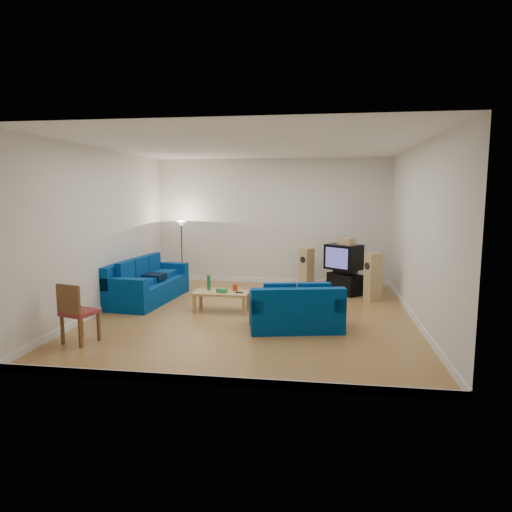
# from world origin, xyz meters

# --- Properties ---
(room) EXTENTS (6.01, 6.51, 3.21)m
(room) POSITION_xyz_m (0.00, 0.00, 1.54)
(room) COLOR brown
(room) RESTS_ON ground
(sofa_three_seat) EXTENTS (1.20, 2.37, 0.89)m
(sofa_three_seat) POSITION_xyz_m (-2.51, 0.87, 0.33)
(sofa_three_seat) COLOR navy
(sofa_three_seat) RESTS_ON ground
(sofa_loveseat) EXTENTS (1.71, 1.18, 0.78)m
(sofa_loveseat) POSITION_xyz_m (0.87, -0.79, 0.30)
(sofa_loveseat) COLOR navy
(sofa_loveseat) RESTS_ON ground
(coffee_table) EXTENTS (1.11, 0.58, 0.40)m
(coffee_table) POSITION_xyz_m (-0.67, 0.22, 0.34)
(coffee_table) COLOR tan
(coffee_table) RESTS_ON ground
(bottle) EXTENTS (0.08, 0.08, 0.31)m
(bottle) POSITION_xyz_m (-0.95, 0.33, 0.55)
(bottle) COLOR #197233
(bottle) RESTS_ON coffee_table
(tissue_box) EXTENTS (0.23, 0.16, 0.08)m
(tissue_box) POSITION_xyz_m (-0.64, 0.14, 0.44)
(tissue_box) COLOR green
(tissue_box) RESTS_ON coffee_table
(red_canister) EXTENTS (0.12, 0.12, 0.14)m
(red_canister) POSITION_xyz_m (-0.41, 0.34, 0.46)
(red_canister) COLOR red
(red_canister) RESTS_ON coffee_table
(remote) EXTENTS (0.14, 0.05, 0.02)m
(remote) POSITION_xyz_m (-0.30, 0.16, 0.41)
(remote) COLOR black
(remote) RESTS_ON coffee_table
(tv_stand) EXTENTS (0.85, 0.87, 0.48)m
(tv_stand) POSITION_xyz_m (1.83, 2.16, 0.24)
(tv_stand) COLOR black
(tv_stand) RESTS_ON ground
(av_receiver) EXTENTS (0.59, 0.54, 0.11)m
(av_receiver) POSITION_xyz_m (1.84, 2.22, 0.53)
(av_receiver) COLOR black
(av_receiver) RESTS_ON tv_stand
(television) EXTENTS (0.92, 0.88, 0.57)m
(television) POSITION_xyz_m (1.79, 2.15, 0.87)
(television) COLOR black
(television) RESTS_ON av_receiver
(centre_speaker) EXTENTS (0.41, 0.46, 0.15)m
(centre_speaker) POSITION_xyz_m (1.83, 2.12, 1.24)
(centre_speaker) COLOR tan
(centre_speaker) RESTS_ON television
(speaker_left) EXTENTS (0.36, 0.38, 1.00)m
(speaker_left) POSITION_xyz_m (0.93, 2.59, 0.50)
(speaker_left) COLOR tan
(speaker_left) RESTS_ON ground
(speaker_right) EXTENTS (0.39, 0.37, 1.06)m
(speaker_right) POSITION_xyz_m (2.40, 1.56, 0.53)
(speaker_right) COLOR tan
(speaker_right) RESTS_ON ground
(floor_lamp) EXTENTS (0.28, 0.28, 1.62)m
(floor_lamp) POSITION_xyz_m (-2.25, 2.70, 1.34)
(floor_lamp) COLOR black
(floor_lamp) RESTS_ON ground
(dining_chair) EXTENTS (0.58, 0.58, 0.97)m
(dining_chair) POSITION_xyz_m (-2.47, -2.03, 0.54)
(dining_chair) COLOR brown
(dining_chair) RESTS_ON ground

